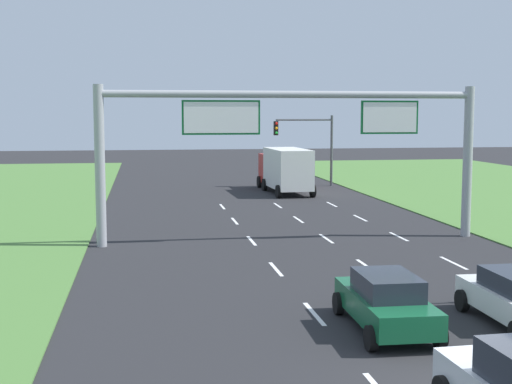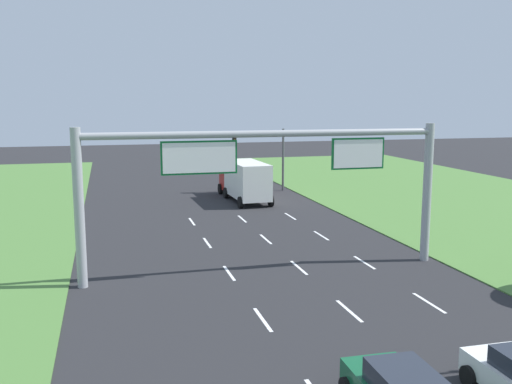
# 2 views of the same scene
# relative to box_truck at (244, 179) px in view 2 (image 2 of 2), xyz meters

# --- Properties ---
(lane_dashes_inner_right) EXTENTS (0.14, 50.40, 0.01)m
(lane_dashes_inner_right) POSITION_rel_box_truck_xyz_m (-1.88, -31.16, -1.74)
(lane_dashes_inner_right) COLOR white
(lane_dashes_inner_right) RESTS_ON ground_plane
(box_truck) EXTENTS (2.90, 8.25, 3.24)m
(box_truck) POSITION_rel_box_truck_xyz_m (0.00, 0.00, 0.00)
(box_truck) COLOR #B21E19
(box_truck) RESTS_ON ground_plane
(sign_gantry) EXTENTS (17.24, 0.44, 7.00)m
(sign_gantry) POSITION_rel_box_truck_xyz_m (-3.59, -19.53, 3.14)
(sign_gantry) COLOR #9EA0A5
(sign_gantry) RESTS_ON ground_plane
(traffic_light_mast) EXTENTS (4.76, 0.49, 5.60)m
(traffic_light_mast) POSITION_rel_box_truck_xyz_m (2.67, 4.13, 2.12)
(traffic_light_mast) COLOR #47494F
(traffic_light_mast) RESTS_ON ground_plane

